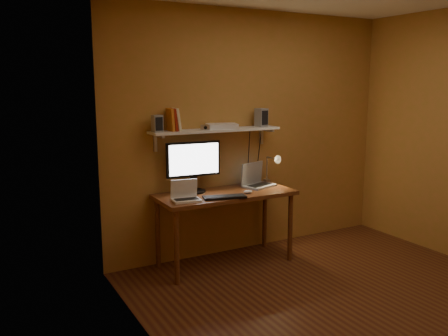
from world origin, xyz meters
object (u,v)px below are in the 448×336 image
netbook (185,195)px  router (222,126)px  desk_lamp (273,165)px  speaker_left (157,124)px  laptop (256,180)px  desk (225,201)px  shelf_camera (205,127)px  monitor (193,164)px  mouse (248,192)px  wall_shelf (216,130)px  speaker_right (261,117)px  keyboard (225,197)px

netbook → router: 0.87m
desk_lamp → speaker_left: (-1.30, 0.05, 0.50)m
laptop → netbook: 0.94m
desk_lamp → router: 0.74m
desk → router: 0.77m
speaker_left → router: speaker_left is taller
laptop → speaker_left: (-1.07, 0.07, 0.64)m
desk → netbook: (-0.49, -0.10, 0.14)m
speaker_left → shelf_camera: size_ratio=1.74×
monitor → router: (0.34, 0.03, 0.36)m
mouse → monitor: bearing=157.2°
desk → netbook: bearing=-168.1°
wall_shelf → shelf_camera: size_ratio=15.07×
speaker_left → laptop: bearing=-6.1°
mouse → speaker_right: speaker_right is taller
shelf_camera → monitor: bearing=158.4°
speaker_left → router: bearing=-0.4°
mouse → router: bearing=120.5°
keyboard → monitor: bearing=125.3°
monitor → mouse: bearing=-32.2°
laptop → router: 0.70m
desk → monitor: (-0.27, 0.17, 0.37)m
desk → speaker_right: bearing=20.0°
desk_lamp → mouse: bearing=-150.7°
mouse → shelf_camera: shelf_camera is taller
desk_lamp → router: bearing=172.7°
desk → desk_lamp: bearing=10.8°
laptop → keyboard: laptop is taller
speaker_right → netbook: bearing=-174.9°
keyboard → speaker_left: 0.95m
monitor → keyboard: (0.15, -0.38, -0.28)m
laptop → desk_lamp: (0.23, 0.02, 0.14)m
shelf_camera → router: (0.22, 0.07, -0.00)m
laptop → speaker_right: size_ratio=1.99×
wall_shelf → desk_lamp: wall_shelf is taller
netbook → keyboard: netbook is taller
monitor → mouse: size_ratio=6.20×
monitor → speaker_right: (0.82, 0.03, 0.43)m
monitor → speaker_right: bearing=5.0°
laptop → keyboard: 0.64m
desk → speaker_left: size_ratio=8.64×
router → wall_shelf: bearing=-173.4°
laptop → router: router is taller
shelf_camera → laptop: bearing=-2.0°
keyboard → speaker_right: (0.67, 0.41, 0.71)m
desk → netbook: netbook is taller
mouse → speaker_left: speaker_left is taller
desk_lamp → speaker_left: speaker_left is taller
keyboard → mouse: (0.30, 0.06, 0.01)m
keyboard → router: bearing=79.3°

